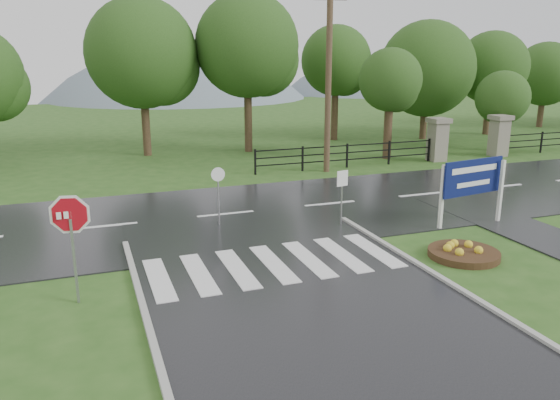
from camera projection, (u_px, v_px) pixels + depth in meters
name	position (u px, v px, depth m)	size (l,w,h in m)	color
ground	(365.00, 362.00, 9.92)	(120.00, 120.00, 0.00)	#2B511B
main_road	(226.00, 215.00, 18.99)	(90.00, 8.00, 0.04)	black
walkway	(551.00, 241.00, 16.38)	(2.20, 11.00, 0.04)	#27272A
crosswalk	(274.00, 263.00, 14.44)	(6.50, 2.80, 0.02)	silver
pillar_west	(438.00, 139.00, 28.46)	(1.00, 1.00, 2.24)	gray
pillar_east	(499.00, 135.00, 29.79)	(1.00, 1.00, 2.24)	gray
fence_west	(347.00, 153.00, 26.82)	(9.58, 0.08, 1.20)	black
hills	(151.00, 214.00, 74.03)	(102.00, 48.00, 48.00)	slate
treeline	(182.00, 150.00, 32.02)	(83.20, 5.20, 10.00)	#204415
stop_sign	(71.00, 224.00, 11.83)	(1.16, 0.27, 2.66)	#939399
estate_billboard	(473.00, 180.00, 17.45)	(2.50, 0.46, 2.20)	silver
flower_bed	(464.00, 252.00, 15.02)	(1.93, 1.93, 0.39)	#332111
reg_sign_small	(342.00, 186.00, 17.41)	(0.41, 0.09, 1.86)	#939399
reg_sign_round	(218.00, 188.00, 17.50)	(0.45, 0.06, 1.94)	#939399
utility_pole_east	(328.00, 80.00, 25.00)	(1.49, 0.41, 8.45)	#473523
entrance_tree_left	(390.00, 81.00, 28.37)	(3.29, 3.29, 5.79)	#3D2B1C
entrance_tree_right	(502.00, 98.00, 31.12)	(3.04, 3.04, 4.56)	#3D2B1C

